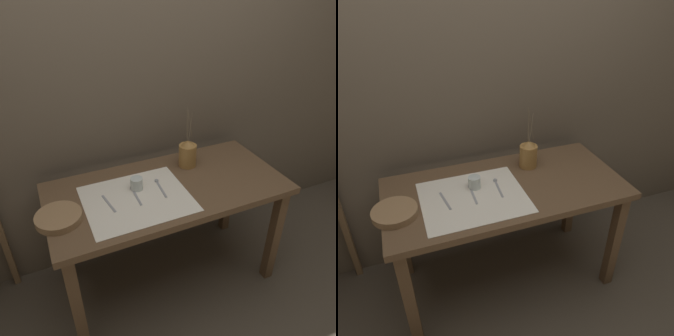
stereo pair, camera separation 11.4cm
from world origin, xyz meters
The scene contains 10 objects.
ground_plane centered at (0.00, 0.00, 0.00)m, with size 12.00×12.00×0.00m, color brown.
stone_wall_back centered at (0.00, 0.44, 1.20)m, with size 7.00×0.06×2.40m.
wooden_table centered at (0.00, 0.00, 0.66)m, with size 1.38×0.66×0.76m.
linen_cloth centered at (-0.20, -0.05, 0.76)m, with size 0.57×0.48×0.00m.
pitcher_with_flowers centered at (0.21, 0.16, 0.84)m, with size 0.11×0.11×0.39m.
wooden_bowl centered at (-0.62, -0.05, 0.78)m, with size 0.23×0.23×0.04m.
glass_tumbler_near centered at (-0.17, 0.04, 0.80)m, with size 0.07×0.07×0.07m.
knife_center centered at (-0.36, -0.03, 0.76)m, with size 0.04×0.17×0.00m.
spoon_inner centered at (-0.20, 0.02, 0.77)m, with size 0.02×0.18×0.02m.
spoon_outer centered at (-0.04, 0.03, 0.77)m, with size 0.03×0.18×0.02m.
Camera 1 is at (-0.64, -1.42, 1.83)m, focal length 35.00 mm.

